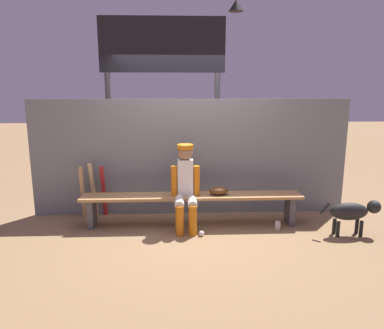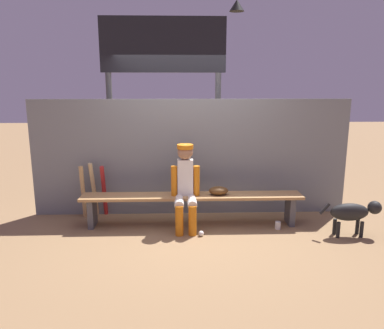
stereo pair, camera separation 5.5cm
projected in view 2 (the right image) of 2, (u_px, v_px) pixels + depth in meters
ground_plane at (192, 225)px, 5.44m from camera, size 30.00×30.00×0.00m
chainlink_fence at (191, 158)px, 5.75m from camera, size 4.92×0.03×1.81m
dugout_bench at (192, 201)px, 5.36m from camera, size 3.20×0.36×0.46m
player_seated at (185, 184)px, 5.19m from camera, size 0.41×0.55×1.20m
baseball_glove at (219, 191)px, 5.34m from camera, size 0.28×0.20×0.12m
bat_aluminum_red at (104, 191)px, 5.71m from camera, size 0.07×0.24×0.82m
bat_wood_natural at (94, 189)px, 5.72m from camera, size 0.10×0.25×0.87m
bat_wood_tan at (83, 192)px, 5.65m from camera, size 0.07×0.15×0.83m
baseball at (201, 233)px, 5.02m from camera, size 0.07×0.07×0.07m
cup_on_ground at (278, 225)px, 5.27m from camera, size 0.08×0.08×0.11m
cup_on_bench at (192, 190)px, 5.40m from camera, size 0.08×0.08×0.11m
scoreboard at (167, 64)px, 6.12m from camera, size 2.35×0.27×3.35m
dog at (354, 212)px, 4.98m from camera, size 0.84×0.20×0.49m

